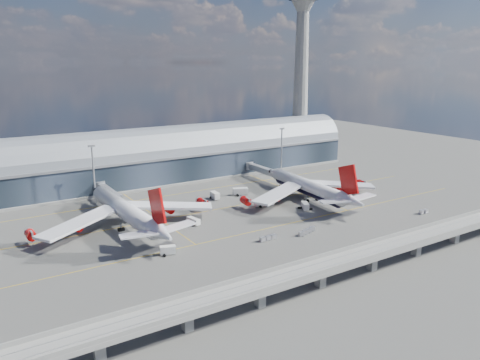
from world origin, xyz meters
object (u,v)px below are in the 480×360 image
floodlight_mast_right (282,150)px  service_truck_5 (240,191)px  cargo_train_0 (307,231)px  service_truck_1 (168,250)px  cargo_train_1 (268,238)px  control_tower (301,75)px  service_truck_4 (215,196)px  floodlight_mast_left (94,173)px  service_truck_3 (305,206)px  airliner_left (127,212)px  service_truck_2 (264,202)px  airliner_right (310,188)px  cargo_train_2 (423,212)px  service_truck_0 (193,221)px

floodlight_mast_right → service_truck_5: (-39.96, -21.77, -11.96)m
cargo_train_0 → service_truck_1: bearing=97.1°
service_truck_5 → cargo_train_1: 57.42m
control_tower → cargo_train_0: control_tower is taller
service_truck_4 → cargo_train_0: size_ratio=0.62×
floodlight_mast_left → service_truck_1: size_ratio=4.83×
service_truck_3 → service_truck_5: 34.61m
control_tower → airliner_left: size_ratio=1.42×
service_truck_5 → service_truck_3: bearing=-140.8°
service_truck_1 → service_truck_4: size_ratio=0.93×
service_truck_2 → service_truck_1: bearing=122.3°
airliner_right → cargo_train_0: 42.83m
service_truck_4 → cargo_train_1: service_truck_4 is taller
airliner_right → cargo_train_2: airliner_right is taller
service_truck_2 → airliner_left: bearing=92.8°
floodlight_mast_left → service_truck_5: floodlight_mast_left is taller
floodlight_mast_left → airliner_right: floodlight_mast_left is taller
control_tower → airliner_right: control_tower is taller
service_truck_4 → cargo_train_0: (6.51, -55.38, -0.82)m
floodlight_mast_left → service_truck_1: 68.89m
cargo_train_0 → floodlight_mast_left: bearing=52.2°
cargo_train_1 → service_truck_5: bearing=-21.8°
service_truck_2 → service_truck_5: size_ratio=1.19×
control_tower → cargo_train_0: 142.23m
control_tower → cargo_train_0: size_ratio=11.26×
service_truck_3 → cargo_train_1: 38.96m
airliner_left → service_truck_4: bearing=17.0°
service_truck_5 → cargo_train_0: (-6.69, -55.00, -0.87)m
service_truck_0 → cargo_train_1: 31.71m
cargo_train_2 → floodlight_mast_right: bearing=0.7°
floodlight_mast_right → cargo_train_1: 98.05m
cargo_train_0 → control_tower: bearing=-20.5°
control_tower → floodlight_mast_right: control_tower is taller
floodlight_mast_left → service_truck_0: bearing=-63.1°
airliner_right → service_truck_0: 58.19m
service_truck_5 → floodlight_mast_right: bearing=-40.9°
airliner_left → service_truck_2: (58.16, -4.43, -4.73)m
airliner_left → cargo_train_1: bearing=-48.0°
airliner_right → cargo_train_1: bearing=-140.8°
service_truck_1 → service_truck_3: bearing=-61.7°
service_truck_2 → cargo_train_0: (-6.18, -35.19, -0.79)m
service_truck_5 → service_truck_2: bearing=-161.0°
control_tower → cargo_train_2: bearing=-103.6°
service_truck_0 → service_truck_1: (-19.75, -21.30, 0.14)m
floodlight_mast_left → floodlight_mast_right: (100.00, 0.00, 0.00)m
control_tower → airliner_left: 155.43m
floodlight_mast_right → service_truck_1: bearing=-144.9°
service_truck_3 → airliner_left: bearing=-165.2°
service_truck_2 → cargo_train_2: 64.61m
service_truck_5 → cargo_train_2: size_ratio=1.58×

